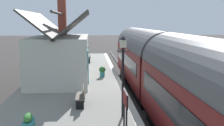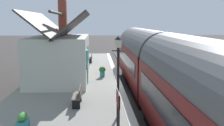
{
  "view_description": "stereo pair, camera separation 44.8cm",
  "coord_description": "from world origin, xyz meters",
  "px_view_note": "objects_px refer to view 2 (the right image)",
  "views": [
    {
      "loc": [
        -15.86,
        3.0,
        4.81
      ],
      "look_at": [
        2.04,
        1.5,
        1.97
      ],
      "focal_mm": 41.51,
      "sensor_mm": 36.0,
      "label": 1
    },
    {
      "loc": [
        -15.89,
        2.55,
        4.81
      ],
      "look_at": [
        2.04,
        1.5,
        1.97
      ],
      "focal_mm": 41.51,
      "sensor_mm": 36.0,
      "label": 2
    }
  ],
  "objects_px": {
    "planter_bench_right": "(102,71)",
    "planter_under_sign": "(23,122)",
    "bench_platform_end": "(78,95)",
    "bench_mid_platform": "(91,57)",
    "planter_edge_near": "(72,56)",
    "station_sign_board": "(118,103)",
    "planter_edge_far": "(73,57)",
    "lamp_post_platform": "(118,60)",
    "train": "(162,72)",
    "station_building": "(61,56)"
  },
  "relations": [
    {
      "from": "planter_edge_far",
      "to": "station_sign_board",
      "type": "bearing_deg",
      "value": -170.22
    },
    {
      "from": "planter_under_sign",
      "to": "planter_edge_far",
      "type": "xyz_separation_m",
      "value": [
        17.96,
        -0.15,
        -0.05
      ]
    },
    {
      "from": "station_sign_board",
      "to": "planter_edge_far",
      "type": "bearing_deg",
      "value": 9.78
    },
    {
      "from": "planter_bench_right",
      "to": "planter_edge_far",
      "type": "xyz_separation_m",
      "value": [
        8.94,
        2.89,
        -0.15
      ]
    },
    {
      "from": "station_building",
      "to": "planter_bench_right",
      "type": "xyz_separation_m",
      "value": [
        0.73,
        -2.78,
        -1.19
      ]
    },
    {
      "from": "bench_platform_end",
      "to": "planter_bench_right",
      "type": "relative_size",
      "value": 1.92
    },
    {
      "from": "planter_under_sign",
      "to": "planter_edge_far",
      "type": "height_order",
      "value": "planter_under_sign"
    },
    {
      "from": "station_building",
      "to": "bench_platform_end",
      "type": "xyz_separation_m",
      "value": [
        -5.54,
        -1.53,
        -1.13
      ]
    },
    {
      "from": "planter_edge_far",
      "to": "bench_mid_platform",
      "type": "bearing_deg",
      "value": -139.16
    },
    {
      "from": "planter_edge_near",
      "to": "station_sign_board",
      "type": "relative_size",
      "value": 0.54
    },
    {
      "from": "train",
      "to": "planter_edge_far",
      "type": "distance_m",
      "value": 14.95
    },
    {
      "from": "bench_platform_end",
      "to": "planter_edge_near",
      "type": "bearing_deg",
      "value": 6.33
    },
    {
      "from": "planter_edge_near",
      "to": "planter_bench_right",
      "type": "bearing_deg",
      "value": -160.38
    },
    {
      "from": "bench_platform_end",
      "to": "planter_edge_near",
      "type": "xyz_separation_m",
      "value": [
        14.2,
        1.57,
        -0.03
      ]
    },
    {
      "from": "station_building",
      "to": "planter_bench_right",
      "type": "height_order",
      "value": "station_building"
    },
    {
      "from": "train",
      "to": "planter_under_sign",
      "type": "bearing_deg",
      "value": 125.0
    },
    {
      "from": "station_building",
      "to": "planter_edge_far",
      "type": "height_order",
      "value": "station_building"
    },
    {
      "from": "station_building",
      "to": "bench_platform_end",
      "type": "distance_m",
      "value": 5.86
    },
    {
      "from": "planter_edge_far",
      "to": "lamp_post_platform",
      "type": "relative_size",
      "value": 0.3
    },
    {
      "from": "bench_mid_platform",
      "to": "planter_edge_far",
      "type": "xyz_separation_m",
      "value": [
        2.21,
        1.91,
        -0.21
      ]
    },
    {
      "from": "planter_edge_near",
      "to": "planter_edge_far",
      "type": "relative_size",
      "value": 0.84
    },
    {
      "from": "train",
      "to": "bench_mid_platform",
      "type": "xyz_separation_m",
      "value": [
        11.46,
        4.07,
        -0.78
      ]
    },
    {
      "from": "train",
      "to": "lamp_post_platform",
      "type": "xyz_separation_m",
      "value": [
        -3.14,
        2.61,
        1.08
      ]
    },
    {
      "from": "planter_bench_right",
      "to": "planter_under_sign",
      "type": "distance_m",
      "value": 9.52
    },
    {
      "from": "bench_platform_end",
      "to": "bench_mid_platform",
      "type": "relative_size",
      "value": 1.0
    },
    {
      "from": "train",
      "to": "planter_edge_near",
      "type": "distance_m",
      "value": 13.99
    },
    {
      "from": "train",
      "to": "station_sign_board",
      "type": "relative_size",
      "value": 13.83
    },
    {
      "from": "planter_edge_far",
      "to": "bench_platform_end",
      "type": "bearing_deg",
      "value": -173.84
    },
    {
      "from": "train",
      "to": "planter_edge_near",
      "type": "xyz_separation_m",
      "value": [
        12.65,
        5.91,
        -0.81
      ]
    },
    {
      "from": "bench_mid_platform",
      "to": "lamp_post_platform",
      "type": "height_order",
      "value": "lamp_post_platform"
    },
    {
      "from": "planter_bench_right",
      "to": "planter_edge_near",
      "type": "bearing_deg",
      "value": 19.62
    },
    {
      "from": "bench_platform_end",
      "to": "lamp_post_platform",
      "type": "bearing_deg",
      "value": -132.66
    },
    {
      "from": "station_building",
      "to": "planter_edge_near",
      "type": "distance_m",
      "value": 8.73
    },
    {
      "from": "station_building",
      "to": "lamp_post_platform",
      "type": "relative_size",
      "value": 2.12
    },
    {
      "from": "station_building",
      "to": "bench_platform_end",
      "type": "bearing_deg",
      "value": -164.54
    },
    {
      "from": "planter_edge_near",
      "to": "lamp_post_platform",
      "type": "height_order",
      "value": "lamp_post_platform"
    },
    {
      "from": "planter_under_sign",
      "to": "planter_edge_near",
      "type": "bearing_deg",
      "value": -0.75
    },
    {
      "from": "planter_edge_far",
      "to": "station_sign_board",
      "type": "height_order",
      "value": "station_sign_board"
    },
    {
      "from": "station_building",
      "to": "bench_mid_platform",
      "type": "height_order",
      "value": "station_building"
    },
    {
      "from": "planter_bench_right",
      "to": "planter_edge_far",
      "type": "distance_m",
      "value": 9.4
    },
    {
      "from": "bench_mid_platform",
      "to": "planter_under_sign",
      "type": "distance_m",
      "value": 15.89
    },
    {
      "from": "lamp_post_platform",
      "to": "planter_under_sign",
      "type": "bearing_deg",
      "value": 108.21
    },
    {
      "from": "planter_edge_near",
      "to": "lamp_post_platform",
      "type": "xyz_separation_m",
      "value": [
        -15.79,
        -3.3,
        1.89
      ]
    },
    {
      "from": "bench_platform_end",
      "to": "train",
      "type": "bearing_deg",
      "value": -70.38
    },
    {
      "from": "train",
      "to": "bench_platform_end",
      "type": "relative_size",
      "value": 15.51
    },
    {
      "from": "planter_under_sign",
      "to": "train",
      "type": "bearing_deg",
      "value": -55.0
    },
    {
      "from": "train",
      "to": "planter_under_sign",
      "type": "distance_m",
      "value": 7.54
    },
    {
      "from": "station_building",
      "to": "bench_mid_platform",
      "type": "distance_m",
      "value": 7.76
    },
    {
      "from": "station_building",
      "to": "lamp_post_platform",
      "type": "distance_m",
      "value": 7.88
    },
    {
      "from": "train",
      "to": "planter_edge_near",
      "type": "bearing_deg",
      "value": 25.04
    }
  ]
}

